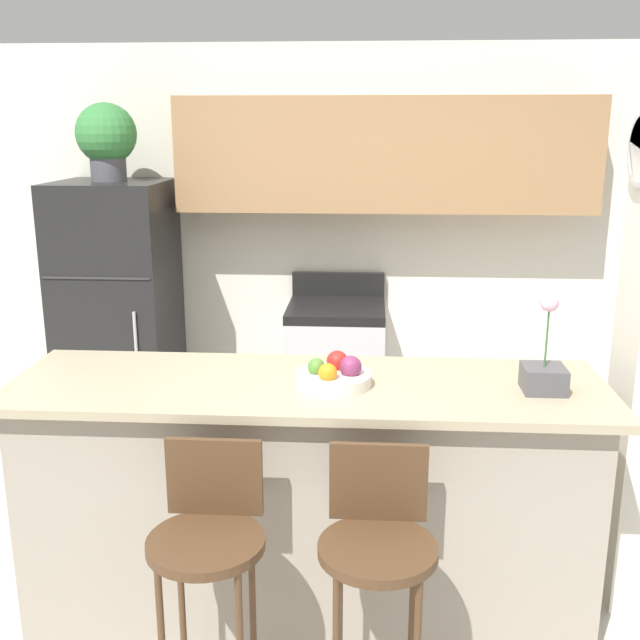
# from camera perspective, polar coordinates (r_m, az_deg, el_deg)

# --- Properties ---
(ground_plane) EXTENTS (14.00, 14.00, 0.00)m
(ground_plane) POSITION_cam_1_polar(r_m,az_deg,el_deg) (3.48, -0.92, -21.33)
(ground_plane) COLOR beige
(wall_back) EXTENTS (5.60, 0.38, 2.55)m
(wall_back) POSITION_cam_1_polar(r_m,az_deg,el_deg) (4.99, 2.63, 8.65)
(wall_back) COLOR silver
(wall_back) RESTS_ON ground_plane
(counter_bar) EXTENTS (2.38, 0.73, 1.05)m
(counter_bar) POSITION_cam_1_polar(r_m,az_deg,el_deg) (3.20, -0.96, -13.63)
(counter_bar) COLOR gray
(counter_bar) RESTS_ON ground_plane
(refrigerator) EXTENTS (0.69, 0.73, 1.70)m
(refrigerator) POSITION_cam_1_polar(r_m,az_deg,el_deg) (5.05, -15.08, 0.52)
(refrigerator) COLOR black
(refrigerator) RESTS_ON ground_plane
(stove_range) EXTENTS (0.63, 0.62, 1.07)m
(stove_range) POSITION_cam_1_polar(r_m,az_deg,el_deg) (4.96, 1.22, -3.92)
(stove_range) COLOR silver
(stove_range) RESTS_ON ground_plane
(bar_stool_left) EXTENTS (0.39, 0.39, 1.01)m
(bar_stool_left) POSITION_cam_1_polar(r_m,az_deg,el_deg) (2.65, -8.48, -16.48)
(bar_stool_left) COLOR #4C331E
(bar_stool_left) RESTS_ON ground_plane
(bar_stool_right) EXTENTS (0.39, 0.39, 1.01)m
(bar_stool_right) POSITION_cam_1_polar(r_m,az_deg,el_deg) (2.60, 4.41, -17.04)
(bar_stool_right) COLOR #4C331E
(bar_stool_right) RESTS_ON ground_plane
(potted_plant_on_fridge) EXTENTS (0.37, 0.37, 0.47)m
(potted_plant_on_fridge) POSITION_cam_1_polar(r_m,az_deg,el_deg) (4.91, -15.97, 13.20)
(potted_plant_on_fridge) COLOR #4C4C51
(potted_plant_on_fridge) RESTS_ON refrigerator
(orchid_vase) EXTENTS (0.16, 0.16, 0.38)m
(orchid_vase) POSITION_cam_1_polar(r_m,az_deg,el_deg) (2.99, 16.72, -3.64)
(orchid_vase) COLOR #4C4C51
(orchid_vase) RESTS_ON counter_bar
(fruit_bowl) EXTENTS (0.30, 0.30, 0.12)m
(fruit_bowl) POSITION_cam_1_polar(r_m,az_deg,el_deg) (2.94, 1.10, -4.22)
(fruit_bowl) COLOR silver
(fruit_bowl) RESTS_ON counter_bar
(trash_bin) EXTENTS (0.28, 0.28, 0.38)m
(trash_bin) POSITION_cam_1_polar(r_m,az_deg,el_deg) (4.87, -9.14, -7.86)
(trash_bin) COLOR #59595B
(trash_bin) RESTS_ON ground_plane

